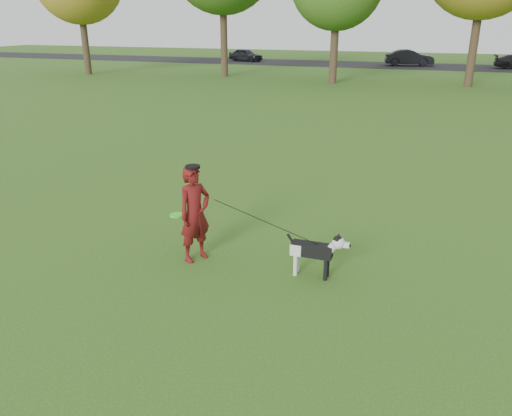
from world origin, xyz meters
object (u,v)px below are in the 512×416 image
at_px(dog, 317,249).
at_px(car_left, 246,55).
at_px(man, 195,214).
at_px(car_mid, 409,58).

xyz_separation_m(dog, car_left, (-16.07, 39.70, 0.13)).
bearing_deg(car_left, man, -143.74).
relative_size(man, dog, 1.61).
relative_size(dog, car_mid, 0.25).
distance_m(dog, car_left, 42.82).
height_order(man, car_mid, man).
bearing_deg(car_mid, dog, 171.20).
height_order(man, car_left, man).
xyz_separation_m(man, car_mid, (1.00, 39.75, -0.12)).
bearing_deg(man, car_left, 47.04).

